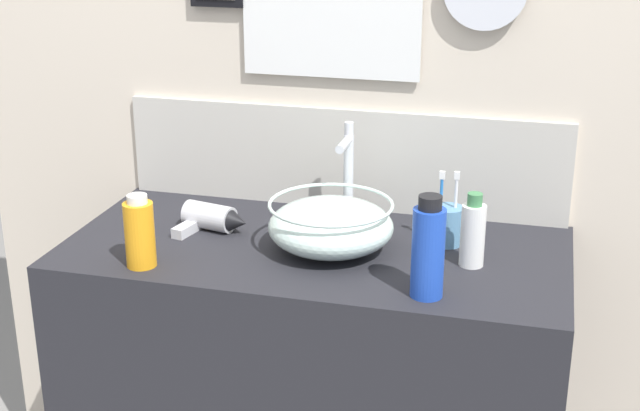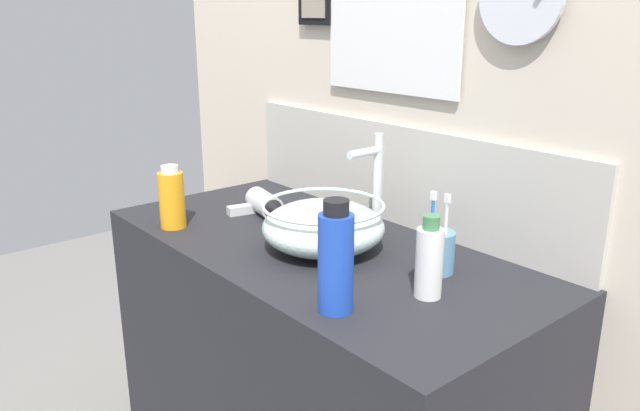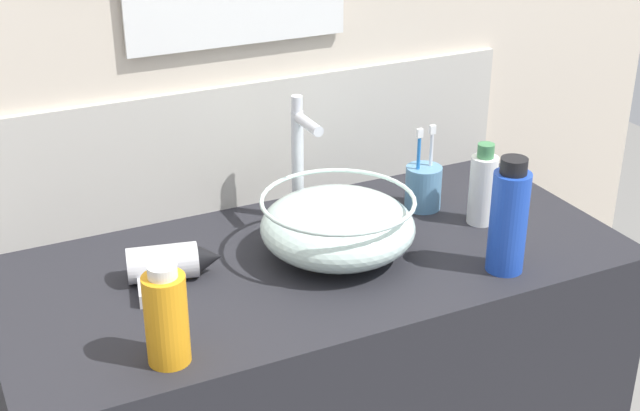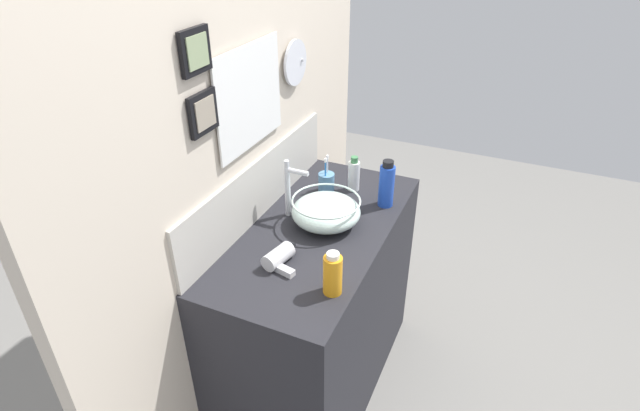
{
  "view_description": "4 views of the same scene",
  "coord_description": "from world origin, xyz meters",
  "px_view_note": "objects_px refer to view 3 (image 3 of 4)",
  "views": [
    {
      "loc": [
        0.49,
        -1.81,
        1.72
      ],
      "look_at": [
        0.01,
        0.0,
        1.03
      ],
      "focal_mm": 50.0,
      "sensor_mm": 36.0,
      "label": 1
    },
    {
      "loc": [
        1.07,
        -0.89,
        1.45
      ],
      "look_at": [
        0.01,
        0.0,
        1.03
      ],
      "focal_mm": 35.0,
      "sensor_mm": 36.0,
      "label": 2
    },
    {
      "loc": [
        -0.62,
        -1.29,
        1.71
      ],
      "look_at": [
        0.01,
        0.0,
        1.03
      ],
      "focal_mm": 50.0,
      "sensor_mm": 36.0,
      "label": 3
    },
    {
      "loc": [
        -1.53,
        -0.69,
        2.06
      ],
      "look_at": [
        0.01,
        0.0,
        1.03
      ],
      "focal_mm": 28.0,
      "sensor_mm": 36.0,
      "label": 4
    }
  ],
  "objects_px": {
    "faucet": "(300,152)",
    "hair_drier": "(170,264)",
    "soap_dispenser": "(509,219)",
    "toothbrush_cup": "(423,187)",
    "spray_bottle": "(166,317)",
    "lotion_bottle": "(483,188)",
    "glass_bowl_sink": "(338,225)"
  },
  "relations": [
    {
      "from": "spray_bottle",
      "to": "lotion_bottle",
      "type": "distance_m",
      "value": 0.71
    },
    {
      "from": "faucet",
      "to": "soap_dispenser",
      "type": "xyz_separation_m",
      "value": [
        0.24,
        -0.34,
        -0.04
      ]
    },
    {
      "from": "lotion_bottle",
      "to": "faucet",
      "type": "bearing_deg",
      "value": 152.42
    },
    {
      "from": "toothbrush_cup",
      "to": "soap_dispenser",
      "type": "relative_size",
      "value": 0.82
    },
    {
      "from": "glass_bowl_sink",
      "to": "toothbrush_cup",
      "type": "height_order",
      "value": "toothbrush_cup"
    },
    {
      "from": "soap_dispenser",
      "to": "hair_drier",
      "type": "bearing_deg",
      "value": 157.61
    },
    {
      "from": "glass_bowl_sink",
      "to": "lotion_bottle",
      "type": "relative_size",
      "value": 1.71
    },
    {
      "from": "soap_dispenser",
      "to": "toothbrush_cup",
      "type": "bearing_deg",
      "value": 88.96
    },
    {
      "from": "hair_drier",
      "to": "soap_dispenser",
      "type": "relative_size",
      "value": 0.81
    },
    {
      "from": "toothbrush_cup",
      "to": "lotion_bottle",
      "type": "distance_m",
      "value": 0.13
    },
    {
      "from": "glass_bowl_sink",
      "to": "faucet",
      "type": "distance_m",
      "value": 0.18
    },
    {
      "from": "lotion_bottle",
      "to": "toothbrush_cup",
      "type": "bearing_deg",
      "value": 122.11
    },
    {
      "from": "spray_bottle",
      "to": "lotion_bottle",
      "type": "xyz_separation_m",
      "value": [
        0.69,
        0.18,
        -0.0
      ]
    },
    {
      "from": "faucet",
      "to": "toothbrush_cup",
      "type": "relative_size",
      "value": 1.45
    },
    {
      "from": "glass_bowl_sink",
      "to": "spray_bottle",
      "type": "distance_m",
      "value": 0.42
    },
    {
      "from": "faucet",
      "to": "hair_drier",
      "type": "relative_size",
      "value": 1.47
    },
    {
      "from": "hair_drier",
      "to": "toothbrush_cup",
      "type": "relative_size",
      "value": 0.99
    },
    {
      "from": "faucet",
      "to": "soap_dispenser",
      "type": "distance_m",
      "value": 0.42
    },
    {
      "from": "hair_drier",
      "to": "toothbrush_cup",
      "type": "bearing_deg",
      "value": 6.05
    },
    {
      "from": "glass_bowl_sink",
      "to": "toothbrush_cup",
      "type": "distance_m",
      "value": 0.27
    },
    {
      "from": "toothbrush_cup",
      "to": "hair_drier",
      "type": "bearing_deg",
      "value": -173.95
    },
    {
      "from": "faucet",
      "to": "hair_drier",
      "type": "distance_m",
      "value": 0.34
    },
    {
      "from": "toothbrush_cup",
      "to": "lotion_bottle",
      "type": "height_order",
      "value": "toothbrush_cup"
    },
    {
      "from": "spray_bottle",
      "to": "glass_bowl_sink",
      "type": "bearing_deg",
      "value": 26.29
    },
    {
      "from": "glass_bowl_sink",
      "to": "soap_dispenser",
      "type": "bearing_deg",
      "value": -36.12
    },
    {
      "from": "hair_drier",
      "to": "soap_dispenser",
      "type": "xyz_separation_m",
      "value": [
        0.54,
        -0.22,
        0.07
      ]
    },
    {
      "from": "glass_bowl_sink",
      "to": "soap_dispenser",
      "type": "xyz_separation_m",
      "value": [
        0.24,
        -0.18,
        0.04
      ]
    },
    {
      "from": "toothbrush_cup",
      "to": "spray_bottle",
      "type": "height_order",
      "value": "toothbrush_cup"
    },
    {
      "from": "toothbrush_cup",
      "to": "lotion_bottle",
      "type": "relative_size",
      "value": 1.06
    },
    {
      "from": "glass_bowl_sink",
      "to": "lotion_bottle",
      "type": "bearing_deg",
      "value": -0.3
    },
    {
      "from": "hair_drier",
      "to": "faucet",
      "type": "bearing_deg",
      "value": 20.98
    },
    {
      "from": "glass_bowl_sink",
      "to": "spray_bottle",
      "type": "height_order",
      "value": "spray_bottle"
    }
  ]
}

